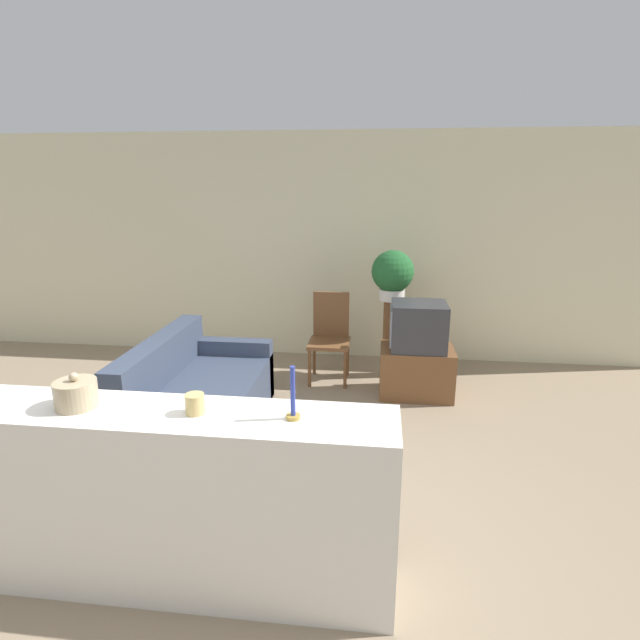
% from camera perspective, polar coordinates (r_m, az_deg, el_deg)
% --- Properties ---
extents(ground_plane, '(14.00, 14.00, 0.00)m').
position_cam_1_polar(ground_plane, '(3.50, -12.14, -22.39)').
color(ground_plane, gray).
extents(wall_back, '(9.00, 0.06, 2.70)m').
position_cam_1_polar(wall_back, '(6.15, -2.52, 8.24)').
color(wall_back, beige).
rests_on(wall_back, ground_plane).
extents(couch, '(0.93, 1.63, 0.83)m').
position_cam_1_polar(couch, '(4.56, -13.83, -8.70)').
color(couch, '#384256').
rests_on(couch, ground_plane).
extents(tv_stand, '(0.74, 0.50, 0.50)m').
position_cam_1_polar(tv_stand, '(5.23, 10.92, -5.80)').
color(tv_stand, brown).
rests_on(tv_stand, ground_plane).
extents(television, '(0.55, 0.47, 0.47)m').
position_cam_1_polar(television, '(5.08, 11.13, -0.67)').
color(television, '#333338').
rests_on(television, tv_stand).
extents(wooden_chair, '(0.44, 0.44, 0.96)m').
position_cam_1_polar(wooden_chair, '(5.47, 1.15, -1.54)').
color(wooden_chair, brown).
rests_on(wooden_chair, ground_plane).
extents(plant_stand, '(0.17, 0.17, 0.88)m').
position_cam_1_polar(plant_stand, '(5.64, 8.01, -2.06)').
color(plant_stand, brown).
rests_on(plant_stand, ground_plane).
extents(potted_plant, '(0.46, 0.46, 0.55)m').
position_cam_1_polar(potted_plant, '(5.46, 8.30, 5.29)').
color(potted_plant, white).
rests_on(potted_plant, plant_stand).
extents(foreground_counter, '(2.25, 0.44, 1.02)m').
position_cam_1_polar(foreground_counter, '(2.89, -15.51, -19.23)').
color(foreground_counter, white).
rests_on(foreground_counter, ground_plane).
extents(decorative_bowl, '(0.21, 0.21, 0.19)m').
position_cam_1_polar(decorative_bowl, '(2.85, -26.12, -7.58)').
color(decorative_bowl, tan).
rests_on(decorative_bowl, foreground_counter).
extents(candle_jar, '(0.10, 0.10, 0.10)m').
position_cam_1_polar(candle_jar, '(2.58, -14.10, -9.28)').
color(candle_jar, tan).
rests_on(candle_jar, foreground_counter).
extents(candlestick, '(0.07, 0.07, 0.27)m').
position_cam_1_polar(candlestick, '(2.43, -3.11, -9.29)').
color(candlestick, '#B7933D').
rests_on(candlestick, foreground_counter).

